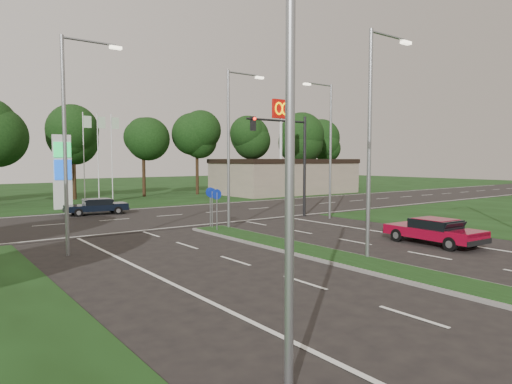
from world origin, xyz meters
TOP-DOWN VIEW (x-y plane):
  - verge_far at (0.00, 55.00)m, footprint 160.00×50.00m
  - cross_road at (0.00, 24.00)m, footprint 160.00×12.00m
  - median_kerb at (0.00, 4.00)m, footprint 2.00×26.00m
  - commercial_building at (22.00, 36.00)m, footprint 16.00×9.00m
  - streetlight_median_near at (1.00, 6.00)m, footprint 2.53×0.22m
  - streetlight_median_far at (1.00, 16.00)m, footprint 2.53×0.22m
  - streetlight_left_near at (-8.30, 0.00)m, footprint 2.53×0.22m
  - streetlight_left_far at (-8.30, 14.00)m, footprint 2.53×0.22m
  - streetlight_right_far at (8.80, 16.00)m, footprint 2.53×0.22m
  - traffic_signal at (7.19, 18.00)m, footprint 5.10×0.42m
  - median_signs at (0.00, 16.40)m, footprint 1.16×1.76m
  - gas_pylon at (-3.79, 33.05)m, footprint 5.80×1.26m
  - mcdonalds_sign at (18.00, 31.97)m, footprint 2.20×0.47m
  - treeline_far at (0.10, 39.93)m, footprint 6.00×6.00m
  - red_sedan at (6.00, 6.35)m, footprint 2.09×4.57m
  - navy_sedan at (-3.01, 27.69)m, footprint 4.41×2.16m

SIDE VIEW (x-z plane):
  - verge_far at x=0.00m, z-range -0.01..0.01m
  - cross_road at x=0.00m, z-range -0.01..0.01m
  - median_kerb at x=0.00m, z-range 0.00..0.12m
  - navy_sedan at x=-3.01m, z-range 0.04..1.21m
  - red_sedan at x=6.00m, z-range 0.05..1.28m
  - median_signs at x=0.00m, z-range 0.52..2.90m
  - commercial_building at x=22.00m, z-range 0.00..4.00m
  - gas_pylon at x=-3.79m, z-range -0.80..7.20m
  - traffic_signal at x=7.19m, z-range 1.15..8.15m
  - streetlight_median_near at x=1.00m, z-range 0.58..9.58m
  - streetlight_median_far at x=1.00m, z-range 0.58..9.58m
  - streetlight_left_near at x=-8.30m, z-range 0.58..9.58m
  - streetlight_left_far at x=-8.30m, z-range 0.58..9.58m
  - streetlight_right_far at x=8.80m, z-range 0.58..9.58m
  - treeline_far at x=0.10m, z-range 1.88..11.78m
  - mcdonalds_sign at x=18.00m, z-range 2.79..13.19m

